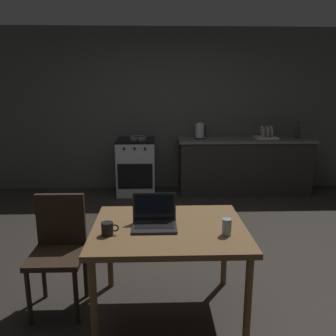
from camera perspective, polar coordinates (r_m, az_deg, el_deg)
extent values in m
plane|color=#2D2823|center=(3.60, 1.46, -15.07)|extent=(12.00, 12.00, 0.00)
cube|color=#464A46|center=(5.90, 2.93, 9.44)|extent=(6.40, 0.10, 2.65)
cube|color=#282623|center=(5.84, 12.30, 0.21)|extent=(2.10, 0.60, 0.86)
cube|color=#66605B|center=(5.76, 12.52, 4.56)|extent=(2.16, 0.64, 0.04)
cube|color=#B7BABF|center=(5.67, -5.26, 0.08)|extent=(0.60, 0.60, 0.86)
cube|color=black|center=(5.59, -5.36, 4.56)|extent=(0.60, 0.60, 0.04)
cube|color=black|center=(5.39, -5.43, -1.38)|extent=(0.54, 0.01, 0.39)
cylinder|color=black|center=(5.30, -7.26, 3.17)|extent=(0.04, 0.02, 0.04)
cylinder|color=black|center=(5.29, -5.54, 3.19)|extent=(0.04, 0.02, 0.04)
cylinder|color=black|center=(5.28, -3.80, 3.21)|extent=(0.04, 0.02, 0.04)
cube|color=brown|center=(2.56, 0.19, -10.01)|extent=(1.11, 0.90, 0.04)
cylinder|color=brown|center=(2.43, -12.12, -21.43)|extent=(0.05, 0.05, 0.68)
cylinder|color=brown|center=(2.46, 13.00, -20.91)|extent=(0.05, 0.05, 0.68)
cylinder|color=brown|center=(3.09, -9.57, -13.24)|extent=(0.05, 0.05, 0.68)
cylinder|color=brown|center=(3.12, 9.28, -12.97)|extent=(0.05, 0.05, 0.68)
cube|color=#2D2116|center=(2.83, -17.85, -13.73)|extent=(0.40, 0.40, 0.04)
cube|color=#2D2116|center=(2.90, -17.21, -8.08)|extent=(0.38, 0.04, 0.42)
cylinder|color=#2D2116|center=(2.86, -21.94, -19.26)|extent=(0.04, 0.04, 0.43)
cylinder|color=#2D2116|center=(2.76, -14.88, -19.87)|extent=(0.04, 0.04, 0.43)
cylinder|color=#2D2116|center=(3.13, -19.79, -16.03)|extent=(0.04, 0.04, 0.43)
cylinder|color=#2D2116|center=(3.05, -13.43, -16.43)|extent=(0.04, 0.04, 0.43)
cube|color=#232326|center=(2.52, -2.26, -9.75)|extent=(0.32, 0.22, 0.02)
cube|color=black|center=(2.53, -2.26, -9.41)|extent=(0.28, 0.12, 0.00)
cube|color=#232326|center=(2.59, -2.27, -6.39)|extent=(0.32, 0.03, 0.21)
cube|color=black|center=(2.59, -2.27, -6.44)|extent=(0.29, 0.02, 0.18)
cylinder|color=black|center=(5.61, 5.23, 4.91)|extent=(0.15, 0.15, 0.02)
cylinder|color=#B2B5BA|center=(5.60, 5.25, 6.15)|extent=(0.14, 0.14, 0.22)
cylinder|color=#B2B5BA|center=(5.59, 5.28, 7.38)|extent=(0.08, 0.08, 0.02)
cube|color=black|center=(5.61, 6.13, 6.26)|extent=(0.02, 0.02, 0.16)
cylinder|color=#2D2D33|center=(5.95, 20.45, 5.46)|extent=(0.08, 0.08, 0.19)
cone|color=#2D2D33|center=(5.94, 20.54, 6.67)|extent=(0.08, 0.08, 0.06)
cylinder|color=black|center=(5.94, 20.58, 7.05)|extent=(0.04, 0.04, 0.02)
cylinder|color=gray|center=(5.56, -4.95, 4.80)|extent=(0.25, 0.25, 0.01)
torus|color=gray|center=(5.56, -4.96, 5.11)|extent=(0.27, 0.27, 0.02)
cylinder|color=black|center=(5.34, -5.07, 4.61)|extent=(0.02, 0.18, 0.02)
cylinder|color=black|center=(2.44, -9.97, -9.81)|extent=(0.08, 0.08, 0.09)
torus|color=black|center=(2.43, -8.72, -9.73)|extent=(0.05, 0.01, 0.05)
cylinder|color=#99B7C6|center=(2.43, 9.64, -9.53)|extent=(0.06, 0.06, 0.12)
cube|color=silver|center=(5.85, 15.86, 4.85)|extent=(0.34, 0.26, 0.03)
cylinder|color=beige|center=(5.81, 15.26, 5.88)|extent=(0.04, 0.18, 0.18)
cylinder|color=beige|center=(5.83, 15.92, 5.87)|extent=(0.04, 0.18, 0.18)
cylinder|color=beige|center=(5.86, 16.58, 5.85)|extent=(0.04, 0.18, 0.18)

